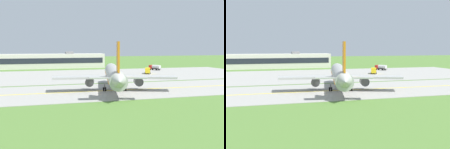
# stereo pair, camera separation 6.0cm
# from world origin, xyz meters

# --- Properties ---
(ground_plane) EXTENTS (500.00, 500.00, 0.00)m
(ground_plane) POSITION_xyz_m (0.00, 0.00, 0.00)
(ground_plane) COLOR #517A33
(taxiway_strip) EXTENTS (240.00, 28.00, 0.10)m
(taxiway_strip) POSITION_xyz_m (0.00, 0.00, 0.05)
(taxiway_strip) COLOR #9E9B93
(taxiway_strip) RESTS_ON ground
(apron_pad) EXTENTS (140.00, 52.00, 0.10)m
(apron_pad) POSITION_xyz_m (10.00, 42.00, 0.05)
(apron_pad) COLOR #9E9B93
(apron_pad) RESTS_ON ground
(taxiway_centreline) EXTENTS (220.00, 0.60, 0.01)m
(taxiway_centreline) POSITION_xyz_m (0.00, 0.00, 0.11)
(taxiway_centreline) COLOR yellow
(taxiway_centreline) RESTS_ON taxiway_strip
(airplane_lead) EXTENTS (32.09, 39.26, 12.70)m
(airplane_lead) POSITION_xyz_m (5.30, 0.57, 4.13)
(airplane_lead) COLOR #ADADA8
(airplane_lead) RESTS_ON ground
(service_truck_baggage) EXTENTS (4.69, 6.24, 2.65)m
(service_truck_baggage) POSITION_xyz_m (42.80, 56.68, 1.53)
(service_truck_baggage) COLOR red
(service_truck_baggage) RESTS_ON ground
(service_truck_fuel) EXTENTS (4.25, 6.32, 2.60)m
(service_truck_fuel) POSITION_xyz_m (32.04, 40.45, 1.53)
(service_truck_fuel) COLOR yellow
(service_truck_fuel) RESTS_ON ground
(terminal_building) EXTENTS (61.28, 9.75, 8.83)m
(terminal_building) POSITION_xyz_m (-7.10, 83.72, 3.83)
(terminal_building) COLOR beige
(terminal_building) RESTS_ON ground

